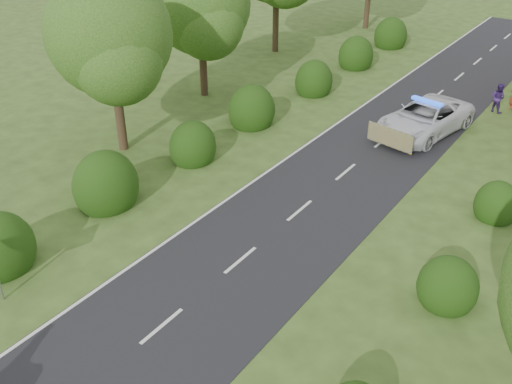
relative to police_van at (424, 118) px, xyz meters
The scene contains 8 objects.
road 7.21m from the police_van, 100.24° to the right, with size 6.00×70.00×0.02m, color black.
road_markings 9.60m from the police_van, 107.49° to the right, with size 4.96×70.00×0.01m.
hedgerow_left 12.96m from the police_van, 126.93° to the right, with size 2.75×50.41×3.00m.
hedgerow_right 12.08m from the police_van, 63.85° to the right, with size 2.10×45.78×2.10m.
tree_left_a 15.67m from the police_van, 137.24° to the right, with size 5.74×5.60×8.38m.
tree_left_b 13.39m from the police_van, behind, with size 5.74×5.60×8.07m.
police_van is the anchor object (origin of this frame).
pedestrian_purple 5.66m from the police_van, 66.45° to the left, with size 0.80×0.62×1.64m, color #3F246A.
Camera 1 is at (9.66, -4.85, 12.14)m, focal length 40.00 mm.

